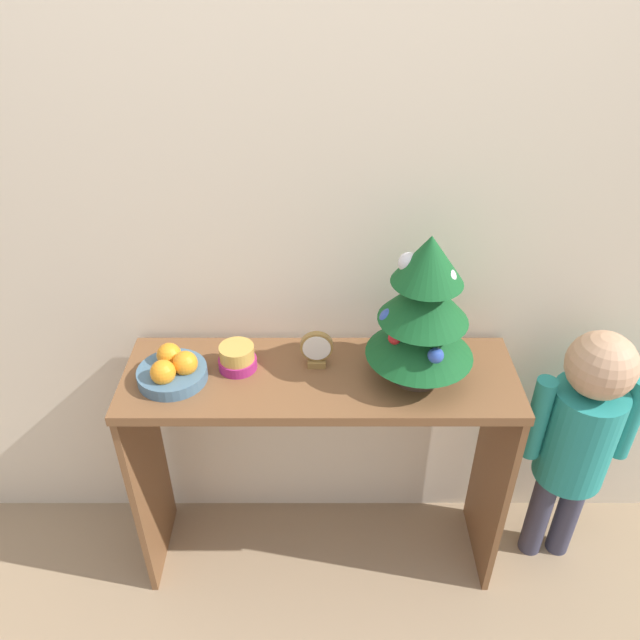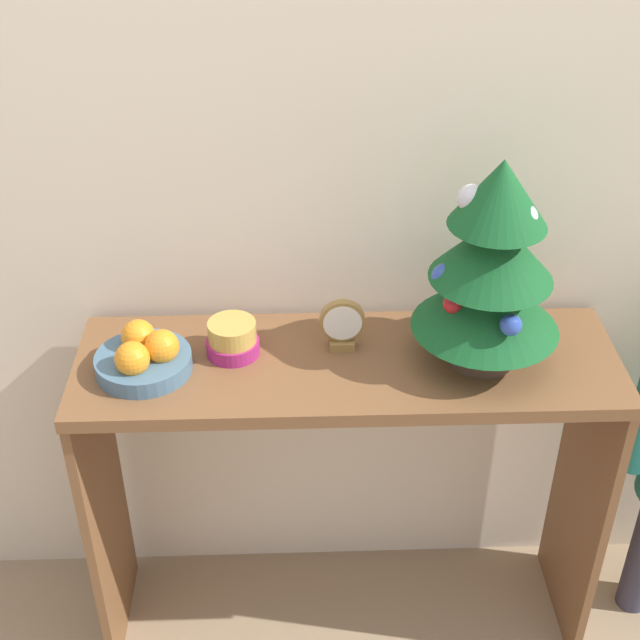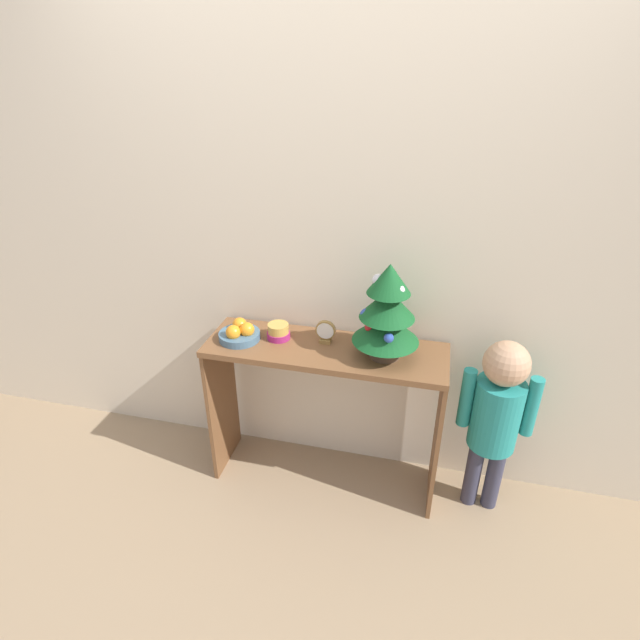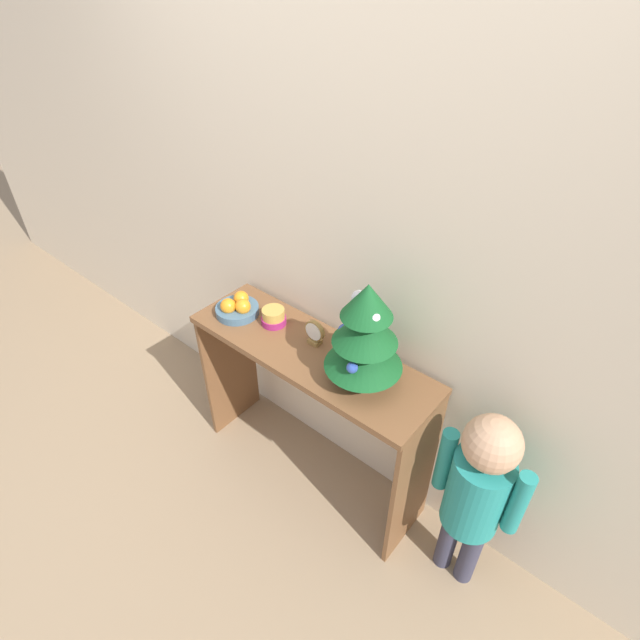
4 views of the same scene
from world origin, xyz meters
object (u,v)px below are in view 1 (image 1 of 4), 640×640
fruit_bowl (170,370)px  child_figure (578,428)px  singing_bowl (235,358)px  mini_tree (421,311)px  desk_clock (314,349)px

fruit_bowl → child_figure: bearing=1.2°
fruit_bowl → singing_bowl: 0.18m
mini_tree → desk_clock: (-0.28, 0.05, -0.17)m
singing_bowl → fruit_bowl: bearing=-163.1°
fruit_bowl → child_figure: size_ratio=0.21×
singing_bowl → child_figure: size_ratio=0.12×
mini_tree → child_figure: mini_tree is taller
singing_bowl → desk_clock: size_ratio=0.97×
mini_tree → singing_bowl: size_ratio=4.00×
fruit_bowl → singing_bowl: (0.18, 0.05, 0.00)m
child_figure → fruit_bowl: bearing=-178.8°
singing_bowl → child_figure: (1.04, -0.03, -0.26)m
mini_tree → desk_clock: 0.33m
mini_tree → child_figure: size_ratio=0.48×
fruit_bowl → mini_tree: bearing=1.2°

